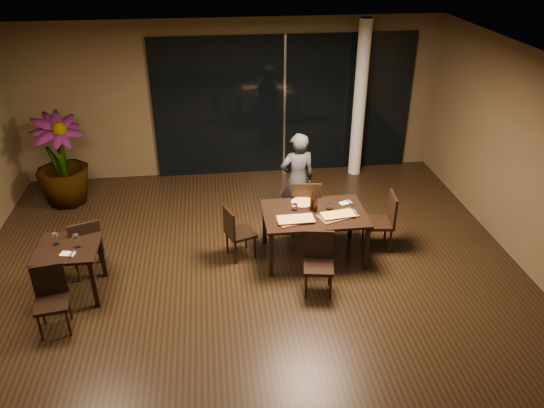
{
  "coord_description": "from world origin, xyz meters",
  "views": [
    {
      "loc": [
        -0.44,
        -5.83,
        4.56
      ],
      "look_at": [
        0.35,
        0.59,
        1.05
      ],
      "focal_mm": 35.0,
      "sensor_mm": 36.0,
      "label": 1
    }
  ],
  "objects_px": {
    "main_table": "(314,217)",
    "bottle_a": "(312,201)",
    "chair_main_right": "(384,219)",
    "chair_side_far": "(86,245)",
    "chair_main_left": "(236,230)",
    "side_table": "(69,255)",
    "bottle_b": "(315,203)",
    "chair_main_near": "(319,259)",
    "potted_plant": "(61,161)",
    "chair_main_far": "(305,205)",
    "chair_side_near": "(51,295)",
    "diner": "(297,179)",
    "bottle_c": "(312,200)"
  },
  "relations": [
    {
      "from": "bottle_a",
      "to": "chair_main_near",
      "type": "bearing_deg",
      "value": -94.29
    },
    {
      "from": "main_table",
      "to": "chair_main_near",
      "type": "xyz_separation_m",
      "value": [
        -0.09,
        -0.8,
        -0.19
      ]
    },
    {
      "from": "main_table",
      "to": "bottle_a",
      "type": "distance_m",
      "value": 0.24
    },
    {
      "from": "chair_main_left",
      "to": "chair_side_near",
      "type": "bearing_deg",
      "value": 98.31
    },
    {
      "from": "chair_main_right",
      "to": "bottle_c",
      "type": "bearing_deg",
      "value": -85.68
    },
    {
      "from": "chair_main_right",
      "to": "bottle_b",
      "type": "bearing_deg",
      "value": -80.75
    },
    {
      "from": "chair_main_near",
      "to": "main_table",
      "type": "bearing_deg",
      "value": 93.69
    },
    {
      "from": "chair_main_left",
      "to": "side_table",
      "type": "bearing_deg",
      "value": 84.96
    },
    {
      "from": "chair_main_left",
      "to": "potted_plant",
      "type": "height_order",
      "value": "potted_plant"
    },
    {
      "from": "chair_side_near",
      "to": "main_table",
      "type": "bearing_deg",
      "value": 9.1
    },
    {
      "from": "chair_side_near",
      "to": "bottle_b",
      "type": "relative_size",
      "value": 2.87
    },
    {
      "from": "chair_main_near",
      "to": "bottle_a",
      "type": "distance_m",
      "value": 0.98
    },
    {
      "from": "chair_main_near",
      "to": "chair_side_near",
      "type": "xyz_separation_m",
      "value": [
        -3.41,
        -0.36,
        -0.0
      ]
    },
    {
      "from": "bottle_b",
      "to": "potted_plant",
      "type": "bearing_deg",
      "value": 151.62
    },
    {
      "from": "chair_main_near",
      "to": "chair_side_near",
      "type": "bearing_deg",
      "value": -164.07
    },
    {
      "from": "chair_main_far",
      "to": "chair_main_right",
      "type": "relative_size",
      "value": 1.07
    },
    {
      "from": "chair_main_far",
      "to": "bottle_c",
      "type": "bearing_deg",
      "value": 98.24
    },
    {
      "from": "chair_main_left",
      "to": "chair_side_far",
      "type": "relative_size",
      "value": 0.91
    },
    {
      "from": "side_table",
      "to": "bottle_a",
      "type": "height_order",
      "value": "bottle_a"
    },
    {
      "from": "chair_main_left",
      "to": "chair_main_far",
      "type": "bearing_deg",
      "value": -86.19
    },
    {
      "from": "chair_main_right",
      "to": "potted_plant",
      "type": "relative_size",
      "value": 0.56
    },
    {
      "from": "chair_main_right",
      "to": "chair_side_far",
      "type": "distance_m",
      "value": 4.38
    },
    {
      "from": "chair_main_far",
      "to": "chair_main_left",
      "type": "distance_m",
      "value": 1.24
    },
    {
      "from": "chair_side_near",
      "to": "potted_plant",
      "type": "relative_size",
      "value": 0.52
    },
    {
      "from": "chair_main_far",
      "to": "bottle_b",
      "type": "xyz_separation_m",
      "value": [
        0.03,
        -0.56,
        0.35
      ]
    },
    {
      "from": "chair_main_far",
      "to": "bottle_c",
      "type": "relative_size",
      "value": 3.3
    },
    {
      "from": "chair_side_far",
      "to": "bottle_b",
      "type": "xyz_separation_m",
      "value": [
        3.28,
        0.14,
        0.38
      ]
    },
    {
      "from": "chair_main_left",
      "to": "potted_plant",
      "type": "relative_size",
      "value": 0.51
    },
    {
      "from": "chair_main_right",
      "to": "chair_side_far",
      "type": "xyz_separation_m",
      "value": [
        -4.37,
        -0.2,
        0.0
      ]
    },
    {
      "from": "bottle_c",
      "to": "bottle_a",
      "type": "bearing_deg",
      "value": -101.13
    },
    {
      "from": "chair_main_right",
      "to": "side_table",
      "type": "bearing_deg",
      "value": -76.67
    },
    {
      "from": "chair_main_far",
      "to": "chair_main_right",
      "type": "bearing_deg",
      "value": 163.37
    },
    {
      "from": "potted_plant",
      "to": "bottle_c",
      "type": "xyz_separation_m",
      "value": [
        4.06,
        -2.11,
        0.08
      ]
    },
    {
      "from": "side_table",
      "to": "bottle_c",
      "type": "xyz_separation_m",
      "value": [
        3.39,
        0.63,
        0.28
      ]
    },
    {
      "from": "chair_main_left",
      "to": "chair_side_far",
      "type": "bearing_deg",
      "value": 75.48
    },
    {
      "from": "chair_main_near",
      "to": "chair_main_left",
      "type": "xyz_separation_m",
      "value": [
        -1.07,
        0.9,
        -0.01
      ]
    },
    {
      "from": "main_table",
      "to": "side_table",
      "type": "relative_size",
      "value": 1.88
    },
    {
      "from": "chair_main_far",
      "to": "chair_main_near",
      "type": "relative_size",
      "value": 1.14
    },
    {
      "from": "chair_main_far",
      "to": "chair_side_far",
      "type": "bearing_deg",
      "value": 19.32
    },
    {
      "from": "diner",
      "to": "chair_main_left",
      "type": "bearing_deg",
      "value": 32.52
    },
    {
      "from": "diner",
      "to": "potted_plant",
      "type": "height_order",
      "value": "potted_plant"
    },
    {
      "from": "chair_main_near",
      "to": "bottle_a",
      "type": "relative_size",
      "value": 2.94
    },
    {
      "from": "potted_plant",
      "to": "bottle_a",
      "type": "height_order",
      "value": "potted_plant"
    },
    {
      "from": "chair_main_far",
      "to": "chair_side_near",
      "type": "height_order",
      "value": "chair_main_far"
    },
    {
      "from": "side_table",
      "to": "bottle_c",
      "type": "distance_m",
      "value": 3.46
    },
    {
      "from": "diner",
      "to": "potted_plant",
      "type": "bearing_deg",
      "value": -25.4
    },
    {
      "from": "chair_main_left",
      "to": "bottle_a",
      "type": "distance_m",
      "value": 1.21
    },
    {
      "from": "chair_main_far",
      "to": "bottle_a",
      "type": "relative_size",
      "value": 3.37
    },
    {
      "from": "side_table",
      "to": "potted_plant",
      "type": "bearing_deg",
      "value": 103.76
    },
    {
      "from": "diner",
      "to": "bottle_a",
      "type": "distance_m",
      "value": 0.96
    }
  ]
}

